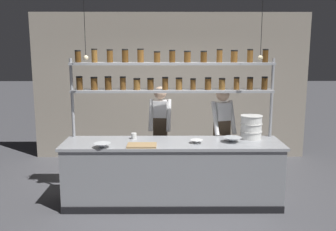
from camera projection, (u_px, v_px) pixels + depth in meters
The scene contains 13 objects.
ground_plane at pixel (172, 203), 5.49m from camera, with size 40.00×40.00×0.00m, color #4C4C51.
back_wall at pixel (170, 87), 7.58m from camera, with size 5.52×0.12×2.93m, color #9E9384.
prep_counter at pixel (172, 173), 5.41m from camera, with size 3.12×0.76×0.92m.
spice_shelf_unit at pixel (171, 79), 5.50m from camera, with size 3.01×0.28×2.23m.
chef_left at pixel (160, 129), 6.15m from camera, with size 0.38×0.30×1.63m.
chef_center at pixel (222, 132), 5.88m from camera, with size 0.41×0.34×1.64m.
container_stack at pixel (251, 127), 5.50m from camera, with size 0.32×0.32×0.35m.
cutting_board at pixel (142, 145), 5.10m from camera, with size 0.40×0.26×0.02m.
prep_bowl_near_left at pixel (197, 142), 5.26m from camera, with size 0.18×0.18×0.05m.
prep_bowl_center_front at pixel (232, 140), 5.31m from camera, with size 0.26×0.26×0.07m.
prep_bowl_center_back at pixel (102, 145), 5.02m from camera, with size 0.23×0.23×0.06m.
serving_cup_front at pixel (134, 136), 5.50m from camera, with size 0.08×0.08×0.09m.
pendant_light_row at pixel (173, 54), 5.11m from camera, with size 2.46×0.07×0.80m.
Camera 1 is at (-0.10, -5.17, 2.25)m, focal length 40.00 mm.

